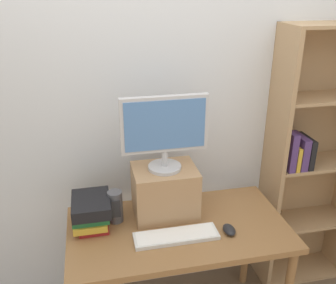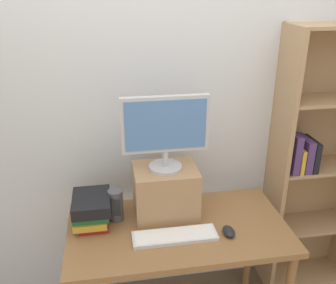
% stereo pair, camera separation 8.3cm
% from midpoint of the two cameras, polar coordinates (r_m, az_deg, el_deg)
% --- Properties ---
extents(back_wall, '(7.00, 0.08, 2.60)m').
position_cam_midpoint_polar(back_wall, '(2.33, 0.50, 4.80)').
color(back_wall, silver).
rests_on(back_wall, ground_plane).
extents(desk, '(1.23, 0.66, 0.77)m').
position_cam_midpoint_polar(desk, '(2.22, 2.65, -14.76)').
color(desk, olive).
rests_on(desk, ground_plane).
extents(bookshelf_unit, '(0.64, 0.28, 1.82)m').
position_cam_midpoint_polar(bookshelf_unit, '(2.69, 22.45, -3.08)').
color(bookshelf_unit, tan).
rests_on(bookshelf_unit, ground_plane).
extents(riser_box, '(0.36, 0.28, 0.30)m').
position_cam_midpoint_polar(riser_box, '(2.19, 0.70, -7.53)').
color(riser_box, '#A87F56').
rests_on(riser_box, desk).
extents(computer_monitor, '(0.48, 0.19, 0.43)m').
position_cam_midpoint_polar(computer_monitor, '(2.02, 0.76, 1.92)').
color(computer_monitor, '#B7B7BA').
rests_on(computer_monitor, riser_box).
extents(keyboard, '(0.46, 0.13, 0.02)m').
position_cam_midpoint_polar(keyboard, '(2.07, 2.24, -14.16)').
color(keyboard, silver).
rests_on(keyboard, desk).
extents(computer_mouse, '(0.06, 0.10, 0.04)m').
position_cam_midpoint_polar(computer_mouse, '(2.12, 10.36, -13.27)').
color(computer_mouse, black).
rests_on(computer_mouse, desk).
extents(book_stack, '(0.21, 0.28, 0.17)m').
position_cam_midpoint_polar(book_stack, '(2.16, -10.50, -10.09)').
color(book_stack, maroon).
rests_on(book_stack, desk).
extents(desk_speaker, '(0.08, 0.09, 0.19)m').
position_cam_midpoint_polar(desk_speaker, '(2.18, -6.86, -9.55)').
color(desk_speaker, '#4C4C51').
rests_on(desk_speaker, desk).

